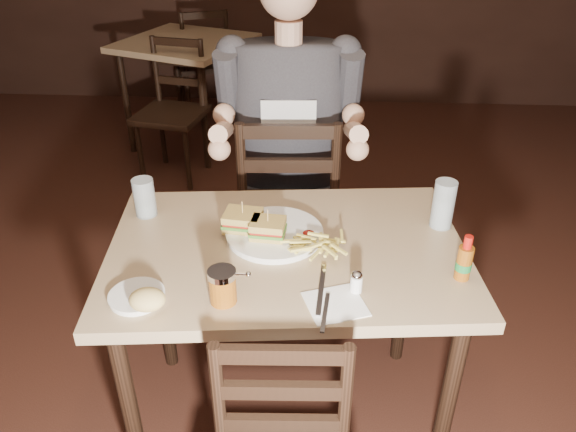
# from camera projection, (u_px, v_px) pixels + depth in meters

# --- Properties ---
(room_shell) EXTENTS (7.00, 7.00, 7.00)m
(room_shell) POSITION_uv_depth(u_px,v_px,m) (224.00, 38.00, 1.39)
(room_shell) COLOR black
(room_shell) RESTS_ON ground
(main_table) EXTENTS (1.16, 0.83, 0.77)m
(main_table) POSITION_uv_depth(u_px,v_px,m) (287.00, 271.00, 1.77)
(main_table) COLOR tan
(main_table) RESTS_ON ground
(bg_table) EXTENTS (1.03, 1.03, 0.77)m
(bg_table) POSITION_uv_depth(u_px,v_px,m) (186.00, 53.00, 3.93)
(bg_table) COLOR tan
(bg_table) RESTS_ON ground
(chair_far) EXTENTS (0.47, 0.51, 0.97)m
(chair_far) POSITION_uv_depth(u_px,v_px,m) (289.00, 209.00, 2.48)
(chair_far) COLOR black
(chair_far) RESTS_ON ground
(bg_chair_far) EXTENTS (0.54, 0.57, 0.89)m
(bg_chair_far) POSITION_uv_depth(u_px,v_px,m) (203.00, 64.00, 4.53)
(bg_chair_far) COLOR black
(bg_chair_far) RESTS_ON ground
(bg_chair_near) EXTENTS (0.48, 0.51, 0.88)m
(bg_chair_near) POSITION_uv_depth(u_px,v_px,m) (171.00, 114.00, 3.59)
(bg_chair_near) COLOR black
(bg_chair_near) RESTS_ON ground
(diner) EXTENTS (0.61, 0.49, 1.01)m
(diner) POSITION_uv_depth(u_px,v_px,m) (289.00, 100.00, 2.16)
(diner) COLOR #323337
(diner) RESTS_ON chair_far
(dinner_plate) EXTENTS (0.33, 0.33, 0.02)m
(dinner_plate) POSITION_uv_depth(u_px,v_px,m) (275.00, 235.00, 1.76)
(dinner_plate) COLOR white
(dinner_plate) RESTS_ON main_table
(sandwich_left) EXTENTS (0.12, 0.11, 0.10)m
(sandwich_left) POSITION_uv_depth(u_px,v_px,m) (243.00, 216.00, 1.75)
(sandwich_left) COLOR tan
(sandwich_left) RESTS_ON dinner_plate
(sandwich_right) EXTENTS (0.11, 0.09, 0.09)m
(sandwich_right) POSITION_uv_depth(u_px,v_px,m) (268.00, 225.00, 1.71)
(sandwich_right) COLOR tan
(sandwich_right) RESTS_ON dinner_plate
(fries_pile) EXTENTS (0.23, 0.18, 0.04)m
(fries_pile) POSITION_uv_depth(u_px,v_px,m) (316.00, 244.00, 1.67)
(fries_pile) COLOR #D9CA5F
(fries_pile) RESTS_ON dinner_plate
(ketchup_dollop) EXTENTS (0.04, 0.04, 0.01)m
(ketchup_dollop) POSITION_uv_depth(u_px,v_px,m) (309.00, 233.00, 1.74)
(ketchup_dollop) COLOR maroon
(ketchup_dollop) RESTS_ON dinner_plate
(glass_left) EXTENTS (0.08, 0.08, 0.13)m
(glass_left) POSITION_uv_depth(u_px,v_px,m) (144.00, 197.00, 1.85)
(glass_left) COLOR silver
(glass_left) RESTS_ON main_table
(glass_right) EXTENTS (0.08, 0.08, 0.16)m
(glass_right) POSITION_uv_depth(u_px,v_px,m) (443.00, 204.00, 1.78)
(glass_right) COLOR silver
(glass_right) RESTS_ON main_table
(hot_sauce) EXTENTS (0.05, 0.05, 0.14)m
(hot_sauce) POSITION_uv_depth(u_px,v_px,m) (465.00, 258.00, 1.55)
(hot_sauce) COLOR brown
(hot_sauce) RESTS_ON main_table
(salt_shaker) EXTENTS (0.04, 0.04, 0.06)m
(salt_shaker) POSITION_uv_depth(u_px,v_px,m) (356.00, 283.00, 1.52)
(salt_shaker) COLOR white
(salt_shaker) RESTS_ON main_table
(syrup_dispenser) EXTENTS (0.08, 0.08, 0.10)m
(syrup_dispenser) POSITION_uv_depth(u_px,v_px,m) (223.00, 286.00, 1.47)
(syrup_dispenser) COLOR brown
(syrup_dispenser) RESTS_ON main_table
(napkin) EXTENTS (0.19, 0.18, 0.00)m
(napkin) POSITION_uv_depth(u_px,v_px,m) (335.00, 304.00, 1.49)
(napkin) COLOR white
(napkin) RESTS_ON main_table
(knife) EXTENTS (0.03, 0.22, 0.01)m
(knife) POSITION_uv_depth(u_px,v_px,m) (321.00, 289.00, 1.53)
(knife) COLOR silver
(knife) RESTS_ON napkin
(fork) EXTENTS (0.03, 0.15, 0.00)m
(fork) POSITION_uv_depth(u_px,v_px,m) (325.00, 312.00, 1.45)
(fork) COLOR silver
(fork) RESTS_ON napkin
(side_plate) EXTENTS (0.16, 0.16, 0.01)m
(side_plate) POSITION_uv_depth(u_px,v_px,m) (137.00, 297.00, 1.50)
(side_plate) COLOR white
(side_plate) RESTS_ON main_table
(bread_roll) EXTENTS (0.10, 0.09, 0.06)m
(bread_roll) POSITION_uv_depth(u_px,v_px,m) (147.00, 300.00, 1.44)
(bread_roll) COLOR #DABB6A
(bread_roll) RESTS_ON side_plate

